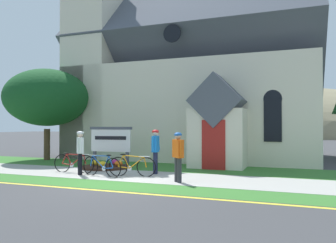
% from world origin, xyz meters
% --- Properties ---
extents(ground, '(140.00, 140.00, 0.00)m').
position_xyz_m(ground, '(0.00, 4.00, 0.00)').
color(ground, '#3D3D3F').
extents(sidewalk_slab, '(32.00, 2.68, 0.01)m').
position_xyz_m(sidewalk_slab, '(-0.23, 1.96, 0.01)').
color(sidewalk_slab, '#A8A59E').
rests_on(sidewalk_slab, ground).
extents(grass_verge, '(32.00, 1.41, 0.01)m').
position_xyz_m(grass_verge, '(-0.23, -0.08, 0.00)').
color(grass_verge, '#38722D').
rests_on(grass_verge, ground).
extents(church_lawn, '(24.00, 2.97, 0.01)m').
position_xyz_m(church_lawn, '(-0.23, 4.79, 0.00)').
color(church_lawn, '#38722D').
rests_on(church_lawn, ground).
extents(curb_paint_stripe, '(28.00, 0.16, 0.01)m').
position_xyz_m(curb_paint_stripe, '(-0.23, -0.93, 0.00)').
color(curb_paint_stripe, yellow).
rests_on(curb_paint_stripe, ground).
extents(church_building, '(14.02, 10.03, 13.34)m').
position_xyz_m(church_building, '(-0.67, 10.10, 4.75)').
color(church_building, beige).
rests_on(church_building, ground).
extents(church_sign, '(2.03, 0.28, 1.81)m').
position_xyz_m(church_sign, '(-2.32, 3.94, 1.19)').
color(church_sign, '#474C56').
rests_on(church_sign, ground).
extents(flower_bed, '(2.11, 2.11, 0.34)m').
position_xyz_m(flower_bed, '(-2.31, 3.52, 0.09)').
color(flower_bed, '#382319').
rests_on(flower_bed, ground).
extents(bicycle_silver, '(1.80, 0.15, 0.80)m').
position_xyz_m(bicycle_silver, '(-2.79, 1.86, 0.38)').
color(bicycle_silver, black).
rests_on(bicycle_silver, ground).
extents(bicycle_yellow, '(1.76, 0.39, 0.84)m').
position_xyz_m(bicycle_yellow, '(-0.19, 1.81, 0.38)').
color(bicycle_yellow, black).
rests_on(bicycle_yellow, ground).
extents(bicycle_black, '(1.78, 0.33, 0.83)m').
position_xyz_m(bicycle_black, '(-1.23, 1.42, 0.38)').
color(bicycle_black, black).
rests_on(bicycle_black, ground).
extents(cyclist_in_green_jersey, '(0.46, 0.57, 1.66)m').
position_xyz_m(cyclist_in_green_jersey, '(-2.16, 1.40, 0.97)').
color(cyclist_in_green_jersey, black).
rests_on(cyclist_in_green_jersey, ground).
extents(cyclist_in_white_jersey, '(0.47, 0.57, 1.64)m').
position_xyz_m(cyclist_in_white_jersey, '(1.82, 1.15, 0.96)').
color(cyclist_in_white_jersey, '#2D2D33').
rests_on(cyclist_in_white_jersey, ground).
extents(cyclist_in_red_jersey, '(0.30, 0.73, 1.71)m').
position_xyz_m(cyclist_in_red_jersey, '(0.38, 2.66, 1.01)').
color(cyclist_in_red_jersey, '#191E38').
rests_on(cyclist_in_red_jersey, ground).
extents(yard_deciduous_tree, '(4.53, 4.53, 4.93)m').
position_xyz_m(yard_deciduous_tree, '(-7.20, 5.51, 3.37)').
color(yard_deciduous_tree, '#4C3823').
rests_on(yard_deciduous_tree, ground).
extents(distant_hill, '(74.70, 54.31, 19.59)m').
position_xyz_m(distant_hill, '(-6.19, 62.89, 0.00)').
color(distant_hill, '#847A5B').
rests_on(distant_hill, ground).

